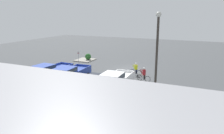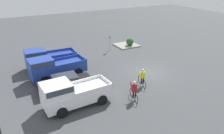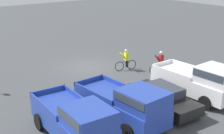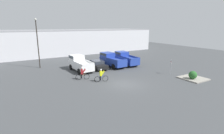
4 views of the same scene
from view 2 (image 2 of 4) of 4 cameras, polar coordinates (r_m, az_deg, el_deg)
The scene contains 10 objects.
ground_plane at distance 22.98m, azimuth 9.46°, elevation -1.39°, with size 80.00×80.00×0.00m, color #424447.
pickup_truck_0 at distance 16.86m, azimuth -10.60°, elevation -6.74°, with size 2.42×5.31×2.23m.
sedan_0 at distance 19.56m, azimuth -12.15°, elevation -4.00°, with size 2.19×4.75×1.33m.
pickup_truck_1 at distance 21.76m, azimuth -15.06°, elevation -0.03°, with size 2.49×5.48×2.21m.
pickup_truck_2 at distance 24.38m, azimuth -16.59°, elevation 2.26°, with size 2.33×5.31×2.17m.
cyclist_0 at distance 19.96m, azimuth 7.93°, elevation -2.69°, with size 1.76×0.55×1.65m.
cyclist_1 at distance 17.68m, azimuth 5.80°, elevation -6.07°, with size 1.78×0.55×1.69m.
fire_lane_sign at distance 28.76m, azimuth -0.57°, elevation 6.77°, with size 0.16×0.28×2.14m.
curb_island at distance 31.23m, azimuth 3.79°, elevation 5.72°, with size 2.83×3.04×0.15m, color gray.
shrub at distance 30.79m, azimuth 4.68°, elevation 6.58°, with size 1.03×1.03×1.03m.
Camera 2 is at (-16.26, 13.20, 9.46)m, focal length 35.00 mm.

